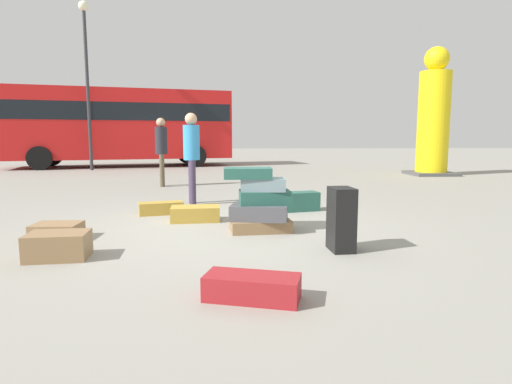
% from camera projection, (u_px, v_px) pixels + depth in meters
% --- Properties ---
extents(ground_plane, '(80.00, 80.00, 0.00)m').
position_uv_depth(ground_plane, '(223.00, 229.00, 5.69)').
color(ground_plane, gray).
extents(suitcase_tower, '(0.89, 0.61, 0.84)m').
position_uv_depth(suitcase_tower, '(260.00, 203.00, 5.56)').
color(suitcase_tower, olive).
rests_on(suitcase_tower, ground).
extents(suitcase_tan_foreground_near, '(0.74, 0.45, 0.20)m').
position_uv_depth(suitcase_tan_foreground_near, '(161.00, 208.00, 6.77)').
color(suitcase_tan_foreground_near, '#B28C33').
rests_on(suitcase_tan_foreground_near, ground).
extents(suitcase_maroon_upright_blue, '(0.78, 0.49, 0.19)m').
position_uv_depth(suitcase_maroon_upright_blue, '(252.00, 287.00, 3.21)').
color(suitcase_maroon_upright_blue, maroon).
rests_on(suitcase_maroon_upright_blue, ground).
extents(suitcase_tan_right_side, '(0.74, 0.45, 0.22)m').
position_uv_depth(suitcase_tan_right_side, '(195.00, 214.00, 6.23)').
color(suitcase_tan_right_side, '#B28C33').
rests_on(suitcase_tan_right_side, ground).
extents(suitcase_brown_white_trunk, '(0.63, 0.45, 0.27)m').
position_uv_depth(suitcase_brown_white_trunk, '(58.00, 246.00, 4.29)').
color(suitcase_brown_white_trunk, olive).
rests_on(suitcase_brown_white_trunk, ground).
extents(suitcase_teal_left_side, '(0.69, 0.44, 0.32)m').
position_uv_depth(suitcase_teal_left_side, '(300.00, 201.00, 7.08)').
color(suitcase_teal_left_side, '#26594C').
rests_on(suitcase_teal_left_side, ground).
extents(suitcase_brown_behind_tower, '(0.55, 0.42, 0.19)m').
position_uv_depth(suitcase_brown_behind_tower, '(57.00, 231.00, 5.15)').
color(suitcase_brown_behind_tower, olive).
rests_on(suitcase_brown_behind_tower, ground).
extents(suitcase_black_foreground_far, '(0.26, 0.37, 0.70)m').
position_uv_depth(suitcase_black_foreground_far, '(341.00, 219.00, 4.58)').
color(suitcase_black_foreground_far, black).
rests_on(suitcase_black_foreground_far, ground).
extents(person_bearded_onlooker, '(0.30, 0.34, 1.67)m').
position_uv_depth(person_bearded_onlooker, '(192.00, 150.00, 7.68)').
color(person_bearded_onlooker, '#3F334C').
rests_on(person_bearded_onlooker, ground).
extents(person_tourist_with_camera, '(0.30, 0.34, 1.71)m').
position_uv_depth(person_tourist_with_camera, '(161.00, 146.00, 10.49)').
color(person_tourist_with_camera, brown).
rests_on(person_tourist_with_camera, ground).
extents(yellow_dummy_statue, '(1.39, 1.39, 4.09)m').
position_uv_depth(yellow_dummy_statue, '(434.00, 119.00, 13.58)').
color(yellow_dummy_statue, yellow).
rests_on(yellow_dummy_statue, ground).
extents(parked_bus, '(9.33, 4.53, 3.15)m').
position_uv_depth(parked_bus, '(120.00, 123.00, 17.56)').
color(parked_bus, red).
rests_on(parked_bus, ground).
extents(lamp_post, '(0.36, 0.36, 6.07)m').
position_uv_depth(lamp_post, '(86.00, 61.00, 15.24)').
color(lamp_post, '#333338').
rests_on(lamp_post, ground).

